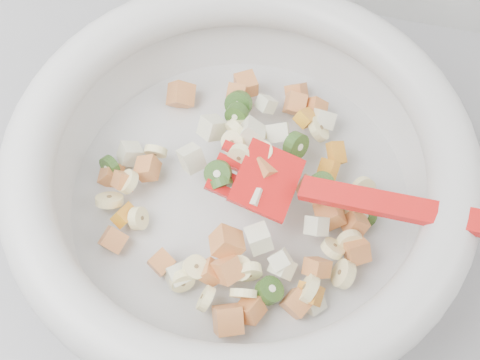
# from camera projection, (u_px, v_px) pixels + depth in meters

# --- Properties ---
(counter) EXTENTS (2.00, 0.60, 0.90)m
(counter) POSITION_uv_depth(u_px,v_px,m) (150.00, 293.00, 1.04)
(counter) COLOR gray
(counter) RESTS_ON ground
(mixing_bowl) EXTENTS (0.48, 0.43, 0.13)m
(mixing_bowl) POSITION_uv_depth(u_px,v_px,m) (240.00, 172.00, 0.56)
(mixing_bowl) COLOR silver
(mixing_bowl) RESTS_ON counter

